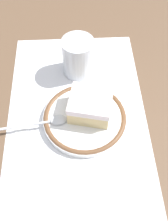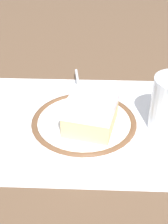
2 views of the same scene
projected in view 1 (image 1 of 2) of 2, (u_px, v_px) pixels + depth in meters
The scene contains 8 objects.
ground_plane at pixel (76, 116), 0.64m from camera, with size 2.40×2.40×0.00m, color brown.
placemat at pixel (76, 116), 0.64m from camera, with size 0.54×0.32×0.00m, color white.
plate at pixel (84, 118), 0.62m from camera, with size 0.19×0.19×0.02m.
cake_slice at pixel (90, 106), 0.60m from camera, with size 0.10×0.11×0.05m.
spoon at pixel (47, 122), 0.60m from camera, with size 0.04×0.15×0.01m.
cup at pixel (77, 59), 0.68m from camera, with size 0.08×0.08×0.10m.
napkin at pixel (73, 187), 0.54m from camera, with size 0.13×0.13×0.00m, color white.
sugar_packet at pixel (20, 130), 0.61m from camera, with size 0.05×0.03×0.01m, color white.
Camera 1 is at (-0.34, -0.00, 0.54)m, focal length 43.13 mm.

